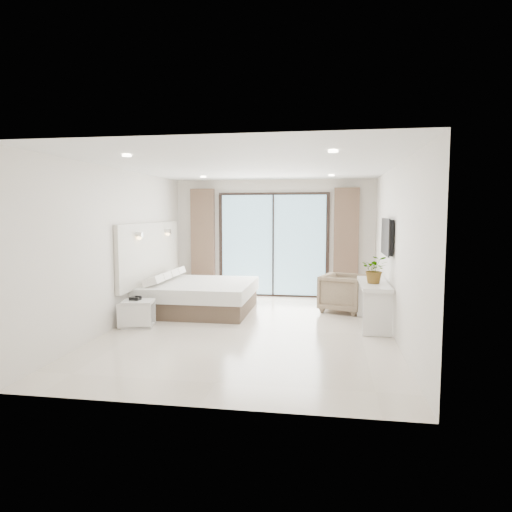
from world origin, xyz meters
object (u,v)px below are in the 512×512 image
object	(u,v)px
nightstand	(138,314)
armchair	(343,291)
bed	(199,296)
console_desk	(374,294)

from	to	relation	value
nightstand	armchair	world-z (taller)	armchair
armchair	bed	bearing A→B (deg)	116.38
bed	armchair	distance (m)	2.87
nightstand	console_desk	distance (m)	4.04
bed	armchair	world-z (taller)	armchair
console_desk	armchair	size ratio (longest dim) A/B	1.84
console_desk	bed	bearing A→B (deg)	168.11
bed	armchair	size ratio (longest dim) A/B	2.53
nightstand	bed	bearing A→B (deg)	54.76
bed	nightstand	xyz separation A→B (m)	(-0.66, -1.39, -0.07)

